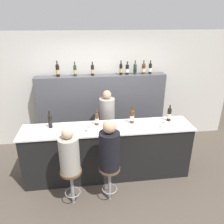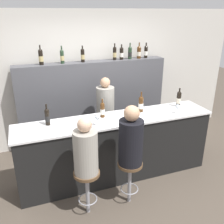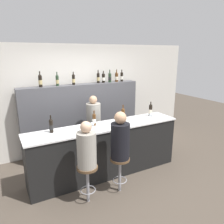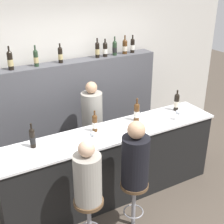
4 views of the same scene
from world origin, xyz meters
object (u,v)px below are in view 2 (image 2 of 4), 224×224
bar_stool_right (130,172)px  guest_seated_right (131,139)px  wine_bottle_counter_0 (47,117)px  bar_stool_left (87,182)px  wine_bottle_counter_2 (141,104)px  bartender (106,120)px  wine_bottle_backbar_2 (83,55)px  guest_seated_left (86,150)px  wine_bottle_counter_3 (179,99)px  wine_bottle_backbar_1 (62,56)px  wine_bottle_backbar_7 (146,52)px  wine_bottle_backbar_4 (121,53)px  wine_bottle_backbar_6 (139,52)px  wine_bottle_backbar_0 (41,57)px  wine_glass_1 (178,107)px  wine_bottle_counter_1 (102,110)px  wine_bottle_backbar_3 (115,53)px  wine_glass_0 (98,118)px  wine_bottle_backbar_5 (130,53)px

bar_stool_right → guest_seated_right: bearing=0.0°
wine_bottle_counter_0 → bar_stool_left: size_ratio=0.49×
wine_bottle_counter_2 → bartender: (-0.40, 0.61, -0.48)m
bartender → bar_stool_right: bearing=-94.8°
wine_bottle_backbar_2 → guest_seated_left: size_ratio=0.39×
wine_bottle_counter_3 → guest_seated_left: bearing=-157.5°
wine_bottle_backbar_1 → wine_bottle_backbar_7: wine_bottle_backbar_1 is taller
wine_bottle_backbar_4 → wine_bottle_backbar_7: 0.52m
wine_bottle_backbar_6 → bartender: (-0.88, -0.51, -1.12)m
wine_bottle_backbar_0 → wine_bottle_backbar_7: size_ratio=1.13×
wine_glass_1 → bar_stool_right: (-1.03, -0.49, -0.65)m
wine_bottle_counter_1 → guest_seated_right: guest_seated_right is taller
wine_glass_1 → guest_seated_right: (-1.03, -0.49, -0.14)m
wine_bottle_counter_3 → bar_stool_left: wine_bottle_counter_3 is taller
wine_bottle_counter_1 → wine_bottle_counter_2: bearing=-0.0°
wine_bottle_counter_3 → wine_bottle_backbar_3: bearing=123.4°
wine_bottle_counter_1 → wine_bottle_backbar_6: (1.13, 1.12, 0.65)m
wine_bottle_backbar_1 → wine_glass_0: 1.55m
wine_bottle_backbar_2 → bar_stool_left: size_ratio=0.46×
bar_stool_left → bar_stool_right: bearing=0.0°
wine_bottle_backbar_7 → bar_stool_right: size_ratio=0.46×
guest_seated_left → wine_bottle_counter_0: bearing=115.0°
wine_bottle_backbar_1 → wine_bottle_backbar_7: bearing=0.0°
wine_bottle_backbar_4 → wine_bottle_counter_0: bearing=-144.7°
wine_bottle_backbar_3 → wine_bottle_backbar_5: wine_bottle_backbar_3 is taller
wine_bottle_counter_2 → wine_bottle_counter_3: (0.71, 0.00, 0.00)m
wine_bottle_counter_2 → guest_seated_right: (-0.51, -0.76, -0.17)m
wine_bottle_backbar_3 → wine_bottle_backbar_5: size_ratio=1.01×
wine_bottle_backbar_6 → wine_bottle_backbar_5: bearing=180.0°
wine_bottle_backbar_7 → guest_seated_right: wine_bottle_backbar_7 is taller
wine_bottle_backbar_0 → wine_bottle_backbar_7: bearing=0.0°
wine_glass_1 → guest_seated_right: bearing=-154.4°
wine_bottle_backbar_0 → bartender: bearing=-27.4°
wine_bottle_backbar_4 → wine_bottle_backbar_7: bearing=0.0°
wine_bottle_counter_0 → guest_seated_right: bearing=-38.2°
wine_bottle_counter_1 → bartender: 0.81m
wine_bottle_counter_0 → guest_seated_right: 1.23m
wine_bottle_backbar_2 → bartender: (0.25, -0.51, -1.12)m
wine_bottle_backbar_3 → wine_bottle_backbar_6: bearing=-0.0°
wine_bottle_counter_3 → wine_bottle_backbar_6: bearing=101.6°
wine_bottle_counter_3 → guest_seated_left: (-1.83, -0.76, -0.20)m
wine_bottle_backbar_1 → wine_bottle_backbar_6: (1.51, -0.00, -0.00)m
wine_bottle_counter_2 → wine_glass_0: wine_bottle_counter_2 is taller
wine_bottle_backbar_6 → bartender: wine_bottle_backbar_6 is taller
wine_glass_1 → bartender: bearing=136.3°
wine_bottle_backbar_3 → wine_glass_0: size_ratio=1.93×
wine_bottle_counter_3 → wine_bottle_counter_0: bearing=-180.0°
wine_bottle_counter_3 → wine_glass_0: 1.55m
wine_bottle_backbar_3 → guest_seated_right: wine_bottle_backbar_3 is taller
wine_glass_1 → guest_seated_right: 1.15m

